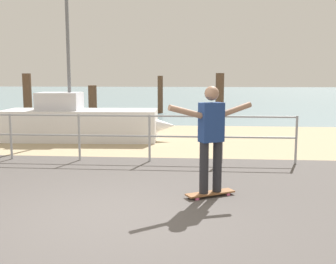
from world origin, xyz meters
TOP-DOWN VIEW (x-y plane):
  - ground_plane at (0.00, -1.00)m, footprint 24.00×10.00m
  - beach_strip at (0.00, 7.00)m, footprint 24.00×6.00m
  - sea_surface at (0.00, 35.00)m, footprint 72.00×50.00m
  - railing_fence at (-1.36, 3.60)m, footprint 9.44×0.05m
  - sailboat at (-2.01, 6.41)m, footprint 5.00×1.61m
  - skateboard at (1.47, 1.10)m, footprint 0.79×0.57m
  - skateboarder at (1.47, 1.10)m, footprint 1.30×0.80m
  - groyne_post_0 at (-6.41, 12.51)m, footprint 0.38×0.38m
  - groyne_post_1 at (-3.56, 12.91)m, footprint 0.38×0.38m
  - groyne_post_2 at (-0.71, 15.06)m, footprint 0.26×0.26m
  - groyne_post_3 at (2.15, 13.30)m, footprint 0.38×0.38m

SIDE VIEW (x-z plane):
  - ground_plane at x=0.00m, z-range -0.02..0.02m
  - beach_strip at x=0.00m, z-range -0.02..0.02m
  - sea_surface at x=0.00m, z-range -0.02..0.02m
  - skateboard at x=1.47m, z-range 0.03..0.11m
  - sailboat at x=-2.01m, z-range -2.39..3.45m
  - railing_fence at x=-1.36m, z-range 0.17..1.22m
  - groyne_post_1 at x=-3.56m, z-range 0.00..1.44m
  - groyne_post_2 at x=-0.71m, z-range 0.00..1.86m
  - groyne_post_0 at x=-6.41m, z-range 0.00..1.97m
  - groyne_post_3 at x=2.15m, z-range 0.00..1.98m
  - skateboarder at x=1.47m, z-range 0.19..1.84m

